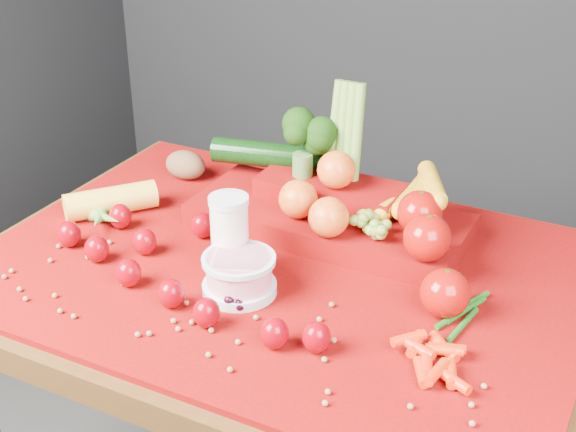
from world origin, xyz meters
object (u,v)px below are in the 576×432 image
at_px(milk_glass, 230,233).
at_px(yogurt_bowl, 239,274).
at_px(table, 283,314).
at_px(produce_mound, 342,205).

xyz_separation_m(milk_glass, yogurt_bowl, (0.04, -0.05, -0.04)).
relative_size(table, produce_mound, 1.79).
bearing_deg(yogurt_bowl, milk_glass, 133.54).
bearing_deg(milk_glass, yogurt_bowl, -46.46).
height_order(milk_glass, produce_mound, produce_mound).
bearing_deg(milk_glass, produce_mound, 62.66).
xyz_separation_m(milk_glass, produce_mound, (0.11, 0.22, -0.02)).
xyz_separation_m(table, yogurt_bowl, (-0.02, -0.11, 0.14)).
bearing_deg(produce_mound, yogurt_bowl, -104.57).
relative_size(milk_glass, yogurt_bowl, 1.18).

